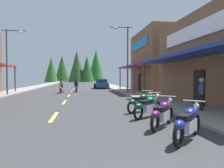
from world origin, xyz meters
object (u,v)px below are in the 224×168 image
(motorcycle_parked_right_3, at_px, (141,102))
(motorcycle_parked_right_1, at_px, (163,113))
(rider_cruising_lead, at_px, (62,87))
(rider_cruising_trailing, at_px, (76,86))
(motorcycle_parked_right_2, at_px, (148,106))
(streetlamp_left, at_px, (11,52))
(motorcycle_parked_right_0, at_px, (188,123))
(parked_car_curbside, at_px, (101,84))
(streetlamp_right, at_px, (124,51))
(pedestrian_by_shop, at_px, (202,93))

(motorcycle_parked_right_3, bearing_deg, motorcycle_parked_right_1, -131.59)
(rider_cruising_lead, xyz_separation_m, rider_cruising_trailing, (1.51, 1.30, 0.00))
(motorcycle_parked_right_1, height_order, motorcycle_parked_right_2, same)
(streetlamp_left, bearing_deg, motorcycle_parked_right_0, -59.36)
(motorcycle_parked_right_2, bearing_deg, rider_cruising_trailing, 59.64)
(parked_car_curbside, bearing_deg, rider_cruising_lead, 149.94)
(motorcycle_parked_right_0, relative_size, parked_car_curbside, 0.37)
(motorcycle_parked_right_2, relative_size, rider_cruising_lead, 0.77)
(rider_cruising_lead, distance_m, parked_car_curbside, 9.97)
(streetlamp_right, distance_m, parked_car_curbside, 12.05)
(streetlamp_left, xyz_separation_m, rider_cruising_lead, (4.34, 2.66, -3.33))
(motorcycle_parked_right_2, bearing_deg, motorcycle_parked_right_1, -133.80)
(rider_cruising_trailing, xyz_separation_m, pedestrian_by_shop, (6.23, -15.55, 0.31))
(motorcycle_parked_right_1, bearing_deg, motorcycle_parked_right_2, 37.78)
(rider_cruising_lead, bearing_deg, rider_cruising_trailing, -45.03)
(motorcycle_parked_right_2, height_order, pedestrian_by_shop, pedestrian_by_shop)
(streetlamp_left, xyz_separation_m, motorcycle_parked_right_3, (9.34, -10.92, -3.50))
(motorcycle_parked_right_2, bearing_deg, rider_cruising_lead, 65.98)
(motorcycle_parked_right_3, relative_size, pedestrian_by_shop, 1.04)
(streetlamp_right, bearing_deg, motorcycle_parked_right_0, -95.03)
(motorcycle_parked_right_0, bearing_deg, motorcycle_parked_right_3, 43.40)
(rider_cruising_trailing, bearing_deg, rider_cruising_lead, 126.73)
(streetlamp_right, xyz_separation_m, motorcycle_parked_right_0, (-1.37, -15.54, -3.82))
(motorcycle_parked_right_1, bearing_deg, rider_cruising_lead, 55.55)
(pedestrian_by_shop, bearing_deg, motorcycle_parked_right_1, 60.52)
(motorcycle_parked_right_0, relative_size, motorcycle_parked_right_3, 0.93)
(streetlamp_right, height_order, motorcycle_parked_right_0, streetlamp_right)
(motorcycle_parked_right_0, xyz_separation_m, motorcycle_parked_right_3, (0.05, 4.77, 0.00))
(motorcycle_parked_right_3, relative_size, parked_car_curbside, 0.40)
(streetlamp_right, xyz_separation_m, motorcycle_parked_right_3, (-1.32, -10.77, -3.82))
(streetlamp_right, relative_size, pedestrian_by_shop, 4.00)
(motorcycle_parked_right_2, bearing_deg, parked_car_curbside, 47.60)
(motorcycle_parked_right_3, bearing_deg, parked_car_curbside, 51.19)
(motorcycle_parked_right_2, xyz_separation_m, pedestrian_by_shop, (2.85, 0.77, 0.48))
(motorcycle_parked_right_0, height_order, motorcycle_parked_right_2, same)
(streetlamp_right, distance_m, motorcycle_parked_right_1, 14.61)
(rider_cruising_lead, relative_size, rider_cruising_trailing, 1.00)
(motorcycle_parked_right_0, relative_size, motorcycle_parked_right_2, 0.97)
(pedestrian_by_shop, bearing_deg, motorcycle_parked_right_2, 34.07)
(streetlamp_right, relative_size, rider_cruising_trailing, 3.12)
(streetlamp_left, bearing_deg, pedestrian_by_shop, -43.79)
(motorcycle_parked_right_3, bearing_deg, pedestrian_by_shop, -52.39)
(motorcycle_parked_right_1, xyz_separation_m, motorcycle_parked_right_2, (0.05, 1.81, 0.00))
(streetlamp_left, distance_m, motorcycle_parked_right_2, 15.82)
(motorcycle_parked_right_0, xyz_separation_m, motorcycle_parked_right_2, (-0.06, 3.33, 0.00))
(rider_cruising_lead, height_order, pedestrian_by_shop, pedestrian_by_shop)
(motorcycle_parked_right_1, height_order, rider_cruising_trailing, rider_cruising_trailing)
(streetlamp_right, relative_size, rider_cruising_lead, 3.12)
(motorcycle_parked_right_1, xyz_separation_m, rider_cruising_trailing, (-3.33, 18.14, 0.17))
(streetlamp_left, height_order, motorcycle_parked_right_2, streetlamp_left)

